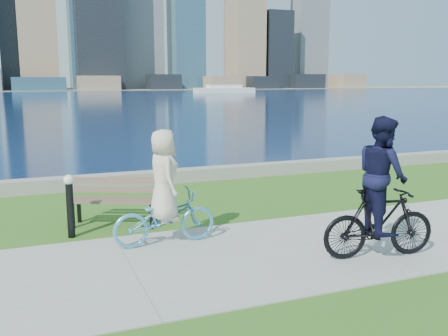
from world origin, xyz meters
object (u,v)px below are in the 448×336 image
(cyclist_man, at_px, (381,199))
(bollard_lamp, at_px, (70,202))
(park_bench, at_px, (115,197))
(cyclist_woman, at_px, (164,202))

(cyclist_man, bearing_deg, bollard_lamp, 67.10)
(cyclist_man, bearing_deg, park_bench, 56.20)
(cyclist_woman, xyz_separation_m, cyclist_man, (3.05, -1.91, 0.21))
(cyclist_woman, bearing_deg, bollard_lamp, 54.01)
(park_bench, relative_size, bollard_lamp, 1.59)
(park_bench, bearing_deg, cyclist_woman, -46.38)
(park_bench, xyz_separation_m, cyclist_man, (3.64, -3.51, 0.42))
(bollard_lamp, xyz_separation_m, cyclist_woman, (1.49, -1.04, 0.10))
(park_bench, distance_m, cyclist_man, 5.08)
(park_bench, xyz_separation_m, cyclist_woman, (0.59, -1.60, 0.21))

